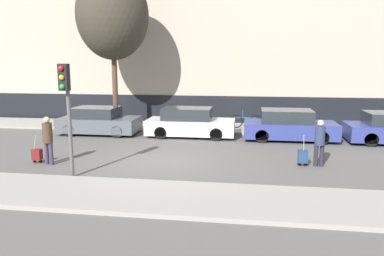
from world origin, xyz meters
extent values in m
plane|color=#565451|center=(0.00, 0.00, 0.00)|extent=(80.00, 80.00, 0.00)
cube|color=gray|center=(0.00, -3.75, 0.06)|extent=(28.00, 2.50, 0.12)
cube|color=gray|center=(0.00, 7.00, 0.06)|extent=(28.00, 3.00, 0.12)
cube|color=#A89E8C|center=(0.00, 10.79, 4.77)|extent=(28.00, 3.18, 9.54)
cube|color=black|center=(0.00, 9.18, 0.80)|extent=(27.44, 0.06, 1.60)
cube|color=#4C5156|center=(-4.28, 4.75, 0.49)|extent=(3.92, 1.91, 0.70)
cube|color=#23282D|center=(-4.44, 4.75, 1.10)|extent=(2.16, 1.68, 0.51)
cylinder|color=black|center=(-3.06, 3.88, 0.30)|extent=(0.60, 0.18, 0.60)
cylinder|color=black|center=(-3.06, 5.61, 0.30)|extent=(0.60, 0.18, 0.60)
cylinder|color=black|center=(-5.50, 3.88, 0.30)|extent=(0.60, 0.18, 0.60)
cylinder|color=black|center=(-5.50, 5.61, 0.30)|extent=(0.60, 0.18, 0.60)
cube|color=silver|center=(0.37, 4.72, 0.49)|extent=(4.23, 1.75, 0.70)
cube|color=#23282D|center=(0.20, 4.72, 1.13)|extent=(2.33, 1.54, 0.57)
cylinder|color=black|center=(1.68, 3.94, 0.30)|extent=(0.60, 0.18, 0.60)
cylinder|color=black|center=(1.68, 5.50, 0.30)|extent=(0.60, 0.18, 0.60)
cylinder|color=black|center=(-0.94, 3.94, 0.30)|extent=(0.60, 0.18, 0.60)
cylinder|color=black|center=(-0.94, 5.50, 0.30)|extent=(0.60, 0.18, 0.60)
cube|color=navy|center=(5.05, 4.63, 0.49)|extent=(4.20, 1.86, 0.70)
cube|color=#23282D|center=(4.88, 4.63, 1.13)|extent=(2.31, 1.64, 0.57)
cylinder|color=black|center=(6.35, 3.79, 0.30)|extent=(0.60, 0.18, 0.60)
cylinder|color=black|center=(6.35, 5.47, 0.30)|extent=(0.60, 0.18, 0.60)
cylinder|color=black|center=(3.75, 3.79, 0.30)|extent=(0.60, 0.18, 0.60)
cylinder|color=black|center=(3.75, 5.47, 0.30)|extent=(0.60, 0.18, 0.60)
cylinder|color=black|center=(8.36, 3.70, 0.30)|extent=(0.60, 0.18, 0.60)
cylinder|color=black|center=(8.36, 5.40, 0.30)|extent=(0.60, 0.18, 0.60)
cylinder|color=#383347|center=(-3.93, -0.97, 0.40)|extent=(0.15, 0.15, 0.80)
cylinder|color=#383347|center=(-3.74, -1.02, 0.40)|extent=(0.15, 0.15, 0.80)
cylinder|color=#473323|center=(-3.84, -1.00, 1.15)|extent=(0.34, 0.34, 0.69)
sphere|color=tan|center=(-3.84, -1.00, 1.61)|extent=(0.23, 0.23, 0.23)
cube|color=maroon|center=(-4.37, -0.87, 0.32)|extent=(0.32, 0.24, 0.39)
cylinder|color=black|center=(-4.48, -0.87, 0.06)|extent=(0.12, 0.03, 0.12)
cylinder|color=black|center=(-4.26, -0.87, 0.06)|extent=(0.12, 0.03, 0.12)
cylinder|color=gray|center=(-4.37, -0.94, 0.79)|extent=(0.02, 0.19, 0.53)
cylinder|color=#23232D|center=(5.47, 0.18, 0.38)|extent=(0.15, 0.15, 0.76)
cylinder|color=#23232D|center=(5.67, 0.20, 0.38)|extent=(0.15, 0.15, 0.76)
cylinder|color=#283351|center=(5.57, 0.19, 1.09)|extent=(0.34, 0.34, 0.66)
sphere|color=beige|center=(5.57, 0.19, 1.53)|extent=(0.21, 0.21, 0.21)
cube|color=navy|center=(5.03, 0.13, 0.34)|extent=(0.32, 0.24, 0.45)
cylinder|color=black|center=(4.91, 0.13, 0.06)|extent=(0.12, 0.03, 0.12)
cylinder|color=black|center=(5.14, 0.13, 0.06)|extent=(0.12, 0.03, 0.12)
cylinder|color=gray|center=(5.03, 0.06, 0.84)|extent=(0.02, 0.19, 0.53)
cylinder|color=#515154|center=(-2.35, -2.25, 1.77)|extent=(0.12, 0.12, 3.54)
cube|color=black|center=(-2.35, -2.43, 3.14)|extent=(0.28, 0.24, 0.80)
sphere|color=red|center=(-2.35, -2.58, 3.41)|extent=(0.15, 0.15, 0.15)
sphere|color=gold|center=(-2.35, -2.58, 3.14)|extent=(0.15, 0.15, 0.15)
sphere|color=green|center=(-2.35, -2.58, 2.88)|extent=(0.15, 0.15, 0.15)
torus|color=black|center=(3.56, 6.82, 0.48)|extent=(0.72, 0.06, 0.72)
torus|color=black|center=(2.51, 6.82, 0.48)|extent=(0.72, 0.06, 0.72)
cylinder|color=navy|center=(3.03, 6.82, 0.68)|extent=(1.00, 0.05, 0.05)
cylinder|color=navy|center=(2.84, 6.82, 0.88)|extent=(0.04, 0.04, 0.40)
cylinder|color=#4C3826|center=(-3.91, 6.14, 2.19)|extent=(0.28, 0.28, 4.13)
ellipsoid|color=#383328|center=(-3.91, 6.14, 5.96)|extent=(3.72, 3.72, 4.55)
camera|label=1|loc=(3.06, -12.96, 3.59)|focal=35.00mm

